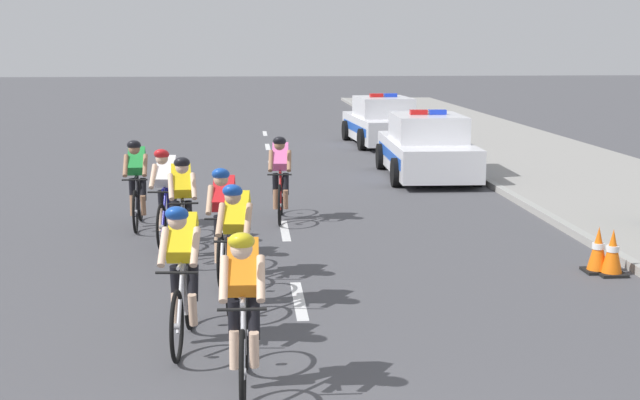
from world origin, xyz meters
name	(u,v)px	position (x,y,z in m)	size (l,w,h in m)	color
sidewalk_slab	(601,184)	(7.14, 14.00, 0.06)	(5.03, 60.00, 0.12)	gray
kerb_edge	(493,185)	(4.71, 14.00, 0.07)	(0.16, 60.00, 0.13)	#9E9E99
lane_markings_centre	(280,208)	(0.00, 12.05, 0.00)	(0.14, 29.60, 0.01)	white
cyclist_lead	(243,307)	(-0.66, 3.33, 0.79)	(0.42, 1.72, 1.56)	black
cyclist_second	(183,272)	(-1.28, 4.57, 0.79)	(0.44, 1.72, 1.56)	black
cyclist_third	(237,242)	(-0.75, 5.87, 0.79)	(0.46, 1.72, 1.56)	black
cyclist_fourth	(224,220)	(-0.93, 7.18, 0.79)	(0.44, 1.72, 1.56)	black
cyclist_fifth	(182,205)	(-1.56, 8.31, 0.79)	(0.45, 1.72, 1.56)	black
cyclist_sixth	(166,194)	(-1.88, 9.29, 0.79)	(0.44, 1.72, 1.56)	black
cyclist_seventh	(280,177)	(-0.03, 10.92, 0.79)	(0.44, 1.72, 1.56)	black
cyclist_eighth	(137,182)	(-2.49, 10.55, 0.79)	(0.42, 1.72, 1.56)	black
police_car_nearest	(427,148)	(3.58, 15.68, 0.68)	(2.10, 4.45, 1.59)	white
police_car_second	(382,123)	(3.58, 22.38, 0.68)	(2.19, 4.50, 1.59)	white
traffic_cone_near	(612,253)	(4.30, 6.86, 0.31)	(0.36, 0.36, 0.64)	black
traffic_cone_mid	(598,250)	(4.16, 7.03, 0.31)	(0.36, 0.36, 0.64)	black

